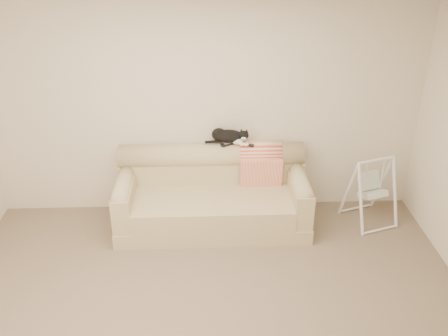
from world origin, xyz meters
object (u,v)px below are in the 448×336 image
Objects in this scene: remote_b at (247,144)px; baby_swing at (371,190)px; remote_a at (228,144)px; tuxedo_cat at (229,136)px; sofa at (212,196)px.

remote_b is 0.20× the size of baby_swing.
tuxedo_cat reaches higher than remote_a.
remote_a reaches higher than sofa.
remote_b is 1.55m from baby_swing.
sofa is 0.73m from remote_b.
sofa is 12.08× the size of remote_a.
remote_a is at bearing 50.63° from sofa.
remote_b is at bearing -11.16° from tuxedo_cat.
sofa is 1.86m from baby_swing.
tuxedo_cat is 1.78m from baby_swing.
tuxedo_cat is (-0.21, 0.04, 0.09)m from remote_b.
tuxedo_cat is at bearing 51.36° from sofa.
remote_b is 0.23m from tuxedo_cat.
tuxedo_cat reaches higher than sofa.
sofa is at bearing 178.75° from baby_swing.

